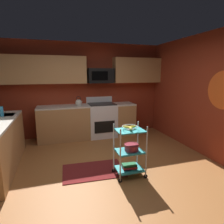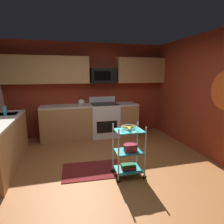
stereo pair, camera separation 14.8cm
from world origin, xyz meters
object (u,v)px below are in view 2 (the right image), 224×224
(microwave, at_px, (103,76))
(fruit_bowl, at_px, (129,127))
(book_stack, at_px, (128,167))
(dish_soap_bottle, at_px, (5,111))
(mixing_bowl_large, at_px, (131,147))
(oven_range, at_px, (104,119))
(rolling_cart, at_px, (129,151))
(kettle, at_px, (81,102))

(microwave, relative_size, fruit_bowl, 2.57)
(book_stack, bearing_deg, fruit_bowl, 90.00)
(fruit_bowl, xyz_separation_m, dish_soap_bottle, (-2.20, 1.33, 0.14))
(microwave, distance_m, mixing_bowl_large, 2.62)
(mixing_bowl_large, xyz_separation_m, dish_soap_bottle, (-2.23, 1.33, 0.50))
(fruit_bowl, distance_m, mixing_bowl_large, 0.36)
(oven_range, distance_m, book_stack, 2.26)
(mixing_bowl_large, relative_size, dish_soap_bottle, 1.26)
(mixing_bowl_large, xyz_separation_m, book_stack, (-0.03, 0.00, -0.35))
(microwave, height_order, book_stack, microwave)
(rolling_cart, height_order, dish_soap_bottle, dish_soap_bottle)
(dish_soap_bottle, bearing_deg, fruit_bowl, -31.14)
(oven_range, distance_m, kettle, 0.82)
(oven_range, height_order, rolling_cart, oven_range)
(oven_range, relative_size, microwave, 1.57)
(microwave, relative_size, dish_soap_bottle, 3.50)
(oven_range, bearing_deg, book_stack, -91.70)
(microwave, bearing_deg, dish_soap_bottle, -155.82)
(book_stack, height_order, dish_soap_bottle, dish_soap_bottle)
(kettle, relative_size, dish_soap_bottle, 1.32)
(microwave, xyz_separation_m, dish_soap_bottle, (-2.26, -1.02, -0.68))
(microwave, distance_m, kettle, 0.95)
(fruit_bowl, relative_size, book_stack, 1.05)
(oven_range, relative_size, dish_soap_bottle, 5.50)
(rolling_cart, distance_m, kettle, 2.37)
(microwave, relative_size, book_stack, 2.71)
(mixing_bowl_large, height_order, dish_soap_bottle, dish_soap_bottle)
(fruit_bowl, relative_size, kettle, 1.03)
(oven_range, height_order, kettle, kettle)
(microwave, bearing_deg, mixing_bowl_large, -90.77)
(microwave, distance_m, fruit_bowl, 2.48)
(book_stack, xyz_separation_m, dish_soap_bottle, (-2.20, 1.33, 0.85))
(fruit_bowl, height_order, dish_soap_bottle, dish_soap_bottle)
(microwave, distance_m, dish_soap_bottle, 2.57)
(mixing_bowl_large, relative_size, kettle, 0.95)
(rolling_cart, height_order, book_stack, rolling_cart)
(oven_range, height_order, mixing_bowl_large, oven_range)
(rolling_cart, bearing_deg, fruit_bowl, 153.43)
(oven_range, xyz_separation_m, rolling_cart, (-0.07, -2.24, -0.03))
(rolling_cart, relative_size, fruit_bowl, 3.36)
(microwave, height_order, rolling_cart, microwave)
(fruit_bowl, xyz_separation_m, book_stack, (0.00, -0.00, -0.71))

